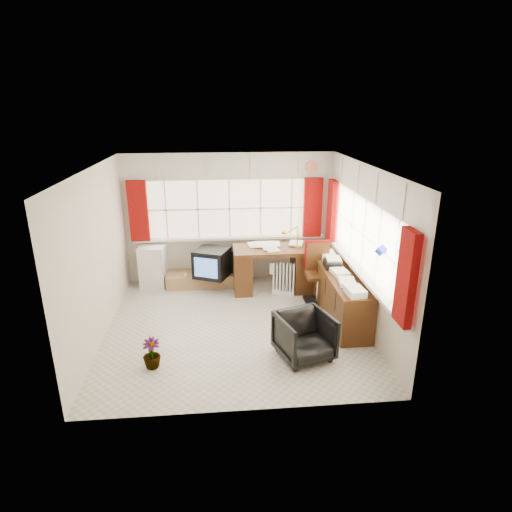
{
  "coord_description": "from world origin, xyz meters",
  "views": [
    {
      "loc": [
        -0.23,
        -6.05,
        3.33
      ],
      "look_at": [
        0.38,
        0.55,
        0.98
      ],
      "focal_mm": 30.0,
      "sensor_mm": 36.0,
      "label": 1
    }
  ],
  "objects_px": {
    "mini_fridge": "(153,266)",
    "radiator": "(284,282)",
    "desk": "(272,267)",
    "office_chair": "(304,336)",
    "credenza": "(340,294)",
    "crt_tv": "(212,263)",
    "desk_lamp": "(297,232)",
    "task_chair": "(317,270)",
    "tv_bench": "(203,279)"
  },
  "relations": [
    {
      "from": "mini_fridge",
      "to": "radiator",
      "type": "bearing_deg",
      "value": -14.98
    },
    {
      "from": "desk",
      "to": "office_chair",
      "type": "xyz_separation_m",
      "value": [
        0.15,
        -2.33,
        -0.14
      ]
    },
    {
      "from": "credenza",
      "to": "mini_fridge",
      "type": "xyz_separation_m",
      "value": [
        -3.23,
        1.6,
        0.01
      ]
    },
    {
      "from": "desk",
      "to": "crt_tv",
      "type": "relative_size",
      "value": 1.92
    },
    {
      "from": "desk",
      "to": "desk_lamp",
      "type": "distance_m",
      "value": 0.8
    },
    {
      "from": "credenza",
      "to": "crt_tv",
      "type": "height_order",
      "value": "credenza"
    },
    {
      "from": "task_chair",
      "to": "mini_fridge",
      "type": "xyz_separation_m",
      "value": [
        -2.99,
        0.95,
        -0.18
      ]
    },
    {
      "from": "task_chair",
      "to": "mini_fridge",
      "type": "height_order",
      "value": "task_chair"
    },
    {
      "from": "radiator",
      "to": "mini_fridge",
      "type": "distance_m",
      "value": 2.53
    },
    {
      "from": "office_chair",
      "to": "mini_fridge",
      "type": "height_order",
      "value": "mini_fridge"
    },
    {
      "from": "task_chair",
      "to": "mini_fridge",
      "type": "distance_m",
      "value": 3.14
    },
    {
      "from": "desk",
      "to": "crt_tv",
      "type": "height_order",
      "value": "desk"
    },
    {
      "from": "credenza",
      "to": "crt_tv",
      "type": "distance_m",
      "value": 2.49
    },
    {
      "from": "desk_lamp",
      "to": "desk",
      "type": "bearing_deg",
      "value": -177.35
    },
    {
      "from": "office_chair",
      "to": "radiator",
      "type": "relative_size",
      "value": 1.16
    },
    {
      "from": "desk_lamp",
      "to": "crt_tv",
      "type": "height_order",
      "value": "desk_lamp"
    },
    {
      "from": "credenza",
      "to": "desk_lamp",
      "type": "bearing_deg",
      "value": 113.17
    },
    {
      "from": "tv_bench",
      "to": "mini_fridge",
      "type": "height_order",
      "value": "mini_fridge"
    },
    {
      "from": "office_chair",
      "to": "crt_tv",
      "type": "bearing_deg",
      "value": 99.2
    },
    {
      "from": "task_chair",
      "to": "office_chair",
      "type": "height_order",
      "value": "task_chair"
    },
    {
      "from": "desk_lamp",
      "to": "radiator",
      "type": "relative_size",
      "value": 0.66
    },
    {
      "from": "office_chair",
      "to": "tv_bench",
      "type": "distance_m",
      "value": 3.06
    },
    {
      "from": "crt_tv",
      "to": "mini_fridge",
      "type": "xyz_separation_m",
      "value": [
        -1.13,
        0.27,
        -0.12
      ]
    },
    {
      "from": "credenza",
      "to": "mini_fridge",
      "type": "distance_m",
      "value": 3.6
    },
    {
      "from": "radiator",
      "to": "tv_bench",
      "type": "height_order",
      "value": "radiator"
    },
    {
      "from": "crt_tv",
      "to": "tv_bench",
      "type": "bearing_deg",
      "value": 133.75
    },
    {
      "from": "desk_lamp",
      "to": "credenza",
      "type": "distance_m",
      "value": 1.48
    },
    {
      "from": "office_chair",
      "to": "radiator",
      "type": "bearing_deg",
      "value": 71.03
    },
    {
      "from": "task_chair",
      "to": "tv_bench",
      "type": "distance_m",
      "value": 2.27
    },
    {
      "from": "credenza",
      "to": "tv_bench",
      "type": "relative_size",
      "value": 1.43
    },
    {
      "from": "desk",
      "to": "credenza",
      "type": "height_order",
      "value": "desk"
    },
    {
      "from": "office_chair",
      "to": "desk_lamp",
      "type": "bearing_deg",
      "value": 64.53
    },
    {
      "from": "desk",
      "to": "crt_tv",
      "type": "bearing_deg",
      "value": 171.75
    },
    {
      "from": "tv_bench",
      "to": "mini_fridge",
      "type": "bearing_deg",
      "value": 175.18
    },
    {
      "from": "desk_lamp",
      "to": "task_chair",
      "type": "xyz_separation_m",
      "value": [
        0.27,
        -0.54,
        -0.54
      ]
    },
    {
      "from": "mini_fridge",
      "to": "credenza",
      "type": "bearing_deg",
      "value": -26.38
    },
    {
      "from": "desk_lamp",
      "to": "tv_bench",
      "type": "xyz_separation_m",
      "value": [
        -1.77,
        0.33,
        -0.99
      ]
    },
    {
      "from": "office_chair",
      "to": "mini_fridge",
      "type": "relative_size",
      "value": 0.89
    },
    {
      "from": "task_chair",
      "to": "credenza",
      "type": "relative_size",
      "value": 0.55
    },
    {
      "from": "task_chair",
      "to": "office_chair",
      "type": "relative_size",
      "value": 1.53
    },
    {
      "from": "credenza",
      "to": "tv_bench",
      "type": "xyz_separation_m",
      "value": [
        -2.28,
        1.52,
        -0.27
      ]
    },
    {
      "from": "desk",
      "to": "desk_lamp",
      "type": "bearing_deg",
      "value": 2.65
    },
    {
      "from": "task_chair",
      "to": "tv_bench",
      "type": "bearing_deg",
      "value": 156.84
    },
    {
      "from": "desk_lamp",
      "to": "office_chair",
      "type": "bearing_deg",
      "value": -97.6
    },
    {
      "from": "task_chair",
      "to": "office_chair",
      "type": "bearing_deg",
      "value": -108.0
    },
    {
      "from": "desk_lamp",
      "to": "credenza",
      "type": "xyz_separation_m",
      "value": [
        0.51,
        -1.19,
        -0.72
      ]
    },
    {
      "from": "mini_fridge",
      "to": "desk_lamp",
      "type": "bearing_deg",
      "value": -8.61
    },
    {
      "from": "desk_lamp",
      "to": "task_chair",
      "type": "height_order",
      "value": "desk_lamp"
    },
    {
      "from": "credenza",
      "to": "desk",
      "type": "bearing_deg",
      "value": 129.79
    },
    {
      "from": "mini_fridge",
      "to": "task_chair",
      "type": "bearing_deg",
      "value": -17.69
    }
  ]
}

